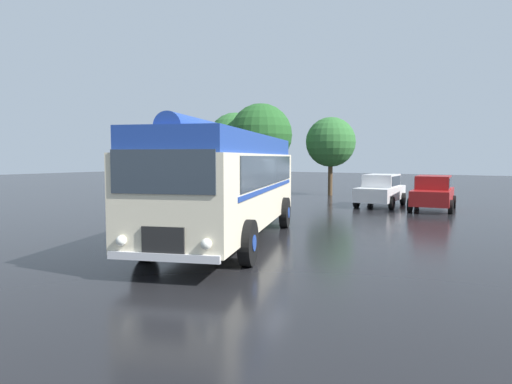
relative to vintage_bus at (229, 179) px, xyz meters
name	(u,v)px	position (x,y,z in m)	size (l,w,h in m)	color
ground_plane	(238,242)	(0.37, -0.08, -1.89)	(120.00, 120.00, 0.00)	black
vintage_bus	(229,179)	(0.00, 0.00, 0.00)	(5.98, 10.28, 3.49)	beige
car_near_left	(381,190)	(0.71, 12.36, -1.05)	(2.17, 4.30, 1.66)	silver
car_mid_left	(433,192)	(3.39, 12.02, -1.05)	(2.35, 4.38, 1.66)	maroon
tree_far_left	(236,140)	(-11.87, 16.88, 1.93)	(4.17, 4.17, 5.90)	#4C3823
tree_left_of_centre	(260,136)	(-9.28, 16.15, 2.17)	(4.42, 4.42, 6.33)	#4C3823
tree_centre	(329,142)	(-4.42, 17.15, 1.70)	(3.36, 3.31, 5.22)	#4C3823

